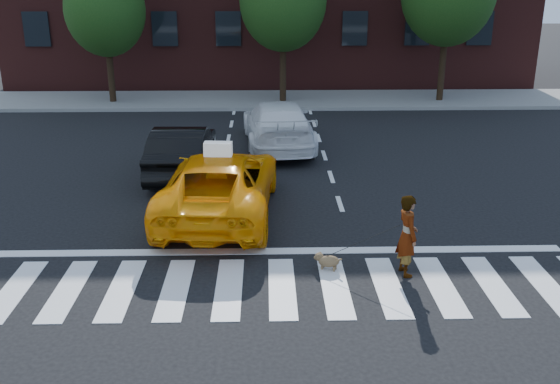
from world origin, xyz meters
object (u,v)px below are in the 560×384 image
black_sedan (182,150)px  woman (407,235)px  taxi (220,184)px  dog (327,260)px  white_suv (278,124)px  tree_left (105,0)px

black_sedan → woman: woman is taller
taxi → dog: size_ratio=9.78×
taxi → white_suv: (1.54, 6.06, 0.01)m
taxi → dog: (2.31, -3.11, -0.57)m
taxi → black_sedan: bearing=-63.7°
taxi → woman: 5.07m
woman → black_sedan: bearing=28.7°
tree_left → white_suv: 10.69m
tree_left → dog: tree_left is taller
black_sedan → taxi: bearing=114.0°
woman → dog: size_ratio=2.91×
woman → dog: (-1.52, 0.22, -0.62)m
taxi → black_sedan: (-1.30, 3.15, -0.05)m
tree_left → white_suv: tree_left is taller
dog → black_sedan: bearing=143.3°
taxi → white_suv: bearing=-100.3°
tree_left → taxi: 14.75m
black_sedan → white_suv: size_ratio=0.82×
taxi → tree_left: bearing=-63.1°
taxi → white_suv: white_suv is taller
taxi → woman: woman is taller
white_suv → dog: white_suv is taller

